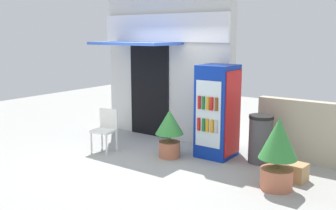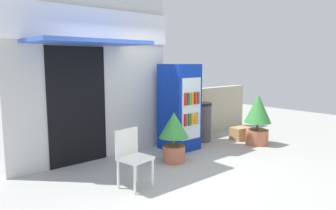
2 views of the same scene
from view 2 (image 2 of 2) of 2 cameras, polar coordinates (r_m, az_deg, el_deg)
ground at (r=5.35m, az=0.89°, el=-12.23°), size 16.00×16.00×0.00m
storefront_building at (r=6.11m, az=-13.31°, el=6.03°), size 3.24×1.30×3.24m
drink_cooler at (r=6.68m, az=2.11°, el=-0.34°), size 0.66×0.74×1.77m
plastic_chair at (r=4.76m, az=-6.46°, el=-8.53°), size 0.47×0.46×0.85m
potted_plant_near_shop at (r=5.85m, az=1.05°, el=-4.96°), size 0.54×0.54×0.92m
potted_plant_curbside at (r=7.32m, az=15.60°, el=-1.92°), size 0.58×0.58×1.11m
trash_bin at (r=7.43m, az=6.01°, el=-2.96°), size 0.45×0.45×0.89m
stone_boundary_wall at (r=8.46m, az=7.82°, el=-0.78°), size 2.40×0.20×1.15m
cardboard_box at (r=7.77m, az=12.67°, el=-4.91°), size 0.46×0.36×0.29m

